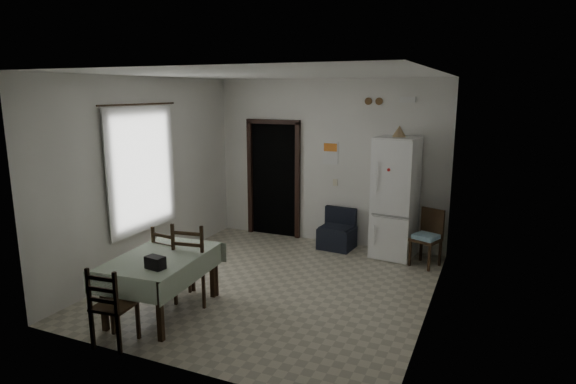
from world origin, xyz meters
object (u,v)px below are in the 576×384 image
Objects in this scene: corner_chair at (426,238)px; dining_table at (162,284)px; navy_seat at (337,229)px; dining_chair_far_right at (195,261)px; fridge at (395,198)px; dining_chair_near_head at (114,305)px; dining_chair_far_left at (174,260)px.

dining_table is (-2.72, -2.96, -0.08)m from corner_chair.
dining_chair_far_right reaches higher than navy_seat.
fridge is 1.84× the size of dining_chair_far_right.
dining_chair_near_head is (0.01, -0.82, 0.08)m from dining_table.
fridge is 1.17m from navy_seat.
navy_seat is at bearing -168.71° from corner_chair.
fridge reaches higher than dining_chair_far_right.
fridge is at bearing -124.77° from dining_chair_far_left.
dining_chair_far_left reaches higher than dining_chair_near_head.
dining_chair_far_right is (0.40, -0.07, 0.06)m from dining_chair_far_left.
navy_seat is at bearing -110.88° from dining_chair_far_left.
navy_seat is 0.77× the size of corner_chair.
dining_chair_near_head is at bearing 106.71° from dining_chair_far_left.
dining_chair_far_left is (-2.94, -2.43, 0.03)m from corner_chair.
corner_chair is at bearing -5.18° from navy_seat.
dining_table is (-1.19, -3.24, 0.03)m from navy_seat.
dining_chair_near_head is (-0.16, -1.29, -0.09)m from dining_chair_far_right.
dining_chair_far_left reaches higher than navy_seat.
dining_chair_far_right is at bearing -103.13° from dining_chair_near_head.
dining_table is 1.57× the size of dining_chair_near_head.
dining_chair_far_right is at bearing 176.58° from dining_chair_far_left.
dining_table is at bearing -105.13° from navy_seat.
fridge is 2.08× the size of dining_chair_far_left.
dining_chair_near_head is at bearing -94.03° from dining_table.
fridge is at bearing 51.31° from dining_table.
dining_chair_far_left is 0.41m from dining_chair_far_right.
corner_chair is at bearing -133.78° from dining_chair_far_left.
dining_table is 1.49× the size of dining_chair_far_left.
fridge is 2.19× the size of dining_chair_near_head.
fridge is 3.44m from dining_chair_far_right.
dining_chair_near_head is (-1.17, -4.06, 0.11)m from navy_seat.
navy_seat is 4.23m from dining_chair_near_head.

